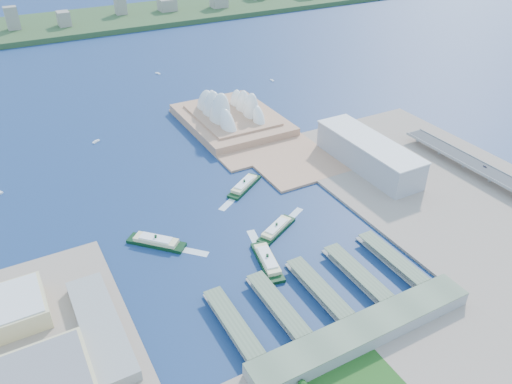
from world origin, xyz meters
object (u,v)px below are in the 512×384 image
ferry_c (267,259)px  car_c (485,167)px  toaster_building (368,154)px  ferry_a (156,240)px  opera_house (231,104)px  ferry_d (277,227)px  ferry_b (244,184)px

ferry_c → car_c: bearing=-166.6°
toaster_building → ferry_c: toaster_building is taller
ferry_a → ferry_c: 114.11m
toaster_building → opera_house: bearing=114.2°
opera_house → ferry_a: opera_house is taller
opera_house → ferry_d: size_ratio=3.29×
opera_house → ferry_a: size_ratio=3.02×
ferry_d → car_c: size_ratio=11.50×
ferry_c → car_c: 309.99m
opera_house → toaster_building: (90.00, -200.00, -11.50)m
ferry_b → ferry_c: bearing=-52.1°
ferry_d → car_c: 277.45m
opera_house → ferry_a: 294.11m
ferry_b → ferry_a: bearing=-101.0°
ferry_b → ferry_c: (-44.07, -131.32, 0.23)m
ferry_c → ferry_a: bearing=-32.5°
ferry_d → car_c: (275.93, -27.08, 10.36)m
opera_house → ferry_b: bearing=-111.6°
toaster_building → ferry_b: (-156.51, 32.36, -15.07)m
ferry_a → ferry_c: ferry_c is taller
ferry_d → toaster_building: bearing=-98.1°
ferry_a → ferry_b: ferry_a is taller
ferry_a → car_c: (392.16, -66.15, 9.91)m
ferry_a → ferry_c: bearing=-87.9°
ferry_b → car_c: car_c is taller
opera_house → car_c: (199.00, -286.37, -16.46)m
ferry_b → car_c: bearing=32.4°
toaster_building → ferry_a: (-283.16, -20.21, -14.87)m
toaster_building → ferry_c: size_ratio=2.59×
opera_house → ferry_b: size_ratio=3.14×
toaster_building → car_c: size_ratio=32.55×
car_c → ferry_c: bearing=-177.7°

